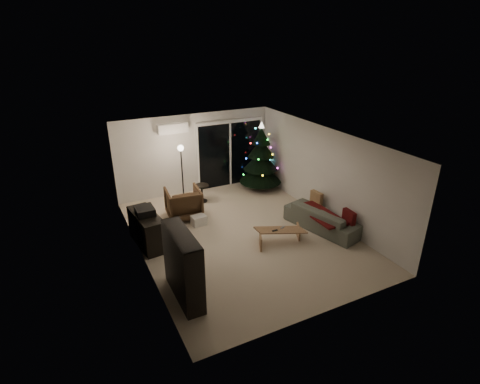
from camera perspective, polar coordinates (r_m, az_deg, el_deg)
The scene contains 18 objects.
room at distance 10.58m, azimuth -1.17°, elevation 2.46°, with size 6.50×7.51×2.60m.
bookshelf at distance 7.26m, azimuth -9.98°, elevation -11.32°, with size 0.35×1.40×1.40m, color black, non-canonical shape.
media_cabinet at distance 9.29m, azimuth -14.01°, elevation -5.55°, with size 0.49×1.31×0.82m, color black.
stereo at distance 9.06m, azimuth -14.31°, elevation -2.79°, with size 0.41×0.49×0.17m, color black.
armchair at distance 10.43m, azimuth -8.59°, elevation -1.68°, with size 0.90×0.93×0.85m, color #422C1A.
ottoman at distance 10.61m, azimuth -8.12°, elevation -2.48°, with size 0.46×0.46×0.42m, color silver.
cardboard_box_a at distance 9.22m, azimuth -9.10°, elevation -7.26°, with size 0.39×0.30×0.28m, color white.
cardboard_box_b at distance 10.08m, azimuth -6.30°, elevation -4.30°, with size 0.38×0.28×0.26m, color white.
side_table at distance 11.39m, azimuth -5.82°, elevation -0.17°, with size 0.43×0.43×0.53m, color black.
floor_lamp at distance 10.97m, azimuth -8.76°, elevation 2.30°, with size 0.29×0.29×1.79m, color black.
sofa at distance 10.00m, azimuth 12.57°, elevation -3.90°, with size 2.07×0.81×0.60m, color #565B54.
sofa_throw at distance 9.89m, azimuth 12.18°, elevation -3.32°, with size 0.65×1.49×0.05m, color #420903.
cushion_a at distance 10.50m, azimuth 11.57°, elevation -0.98°, with size 0.12×0.40×0.40m, color #A67A47.
cushion_b at distance 9.62m, azimuth 16.25°, elevation -3.82°, with size 0.12×0.40×0.40m, color #420903.
coffee_table at distance 9.25m, azimuth 6.10°, elevation -6.68°, with size 1.15×0.40×0.36m, color #A1704B, non-canonical shape.
remote_a at distance 9.08m, azimuth 5.35°, elevation -5.85°, with size 0.14×0.04×0.02m, color black.
remote_b at distance 9.24m, azimuth 6.51°, elevation -5.37°, with size 0.13×0.04×0.02m, color slate.
christmas_tree at distance 12.01m, azimuth 3.21°, elevation 5.47°, with size 1.38×1.38×2.22m, color black.
Camera 1 is at (-3.78, -7.44, 4.79)m, focal length 28.00 mm.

